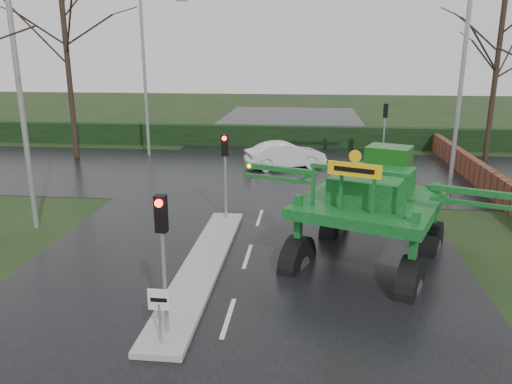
# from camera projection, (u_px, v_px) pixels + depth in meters

# --- Properties ---
(ground) EXTENTS (140.00, 140.00, 0.00)m
(ground) POSITION_uv_depth(u_px,v_px,m) (228.00, 318.00, 12.72)
(ground) COLOR black
(ground) RESTS_ON ground
(road_main) EXTENTS (14.00, 80.00, 0.02)m
(road_main) POSITION_uv_depth(u_px,v_px,m) (264.00, 204.00, 22.29)
(road_main) COLOR black
(road_main) RESTS_ON ground
(road_cross) EXTENTS (80.00, 12.00, 0.02)m
(road_cross) POSITION_uv_depth(u_px,v_px,m) (274.00, 173.00, 28.03)
(road_cross) COLOR black
(road_cross) RESTS_ON ground
(median_island) EXTENTS (1.20, 10.00, 0.16)m
(median_island) POSITION_uv_depth(u_px,v_px,m) (203.00, 265.00, 15.70)
(median_island) COLOR gray
(median_island) RESTS_ON ground
(hedge_row) EXTENTS (44.00, 0.90, 1.50)m
(hedge_row) POSITION_uv_depth(u_px,v_px,m) (282.00, 136.00, 35.48)
(hedge_row) COLOR black
(hedge_row) RESTS_ON ground
(brick_wall) EXTENTS (0.40, 20.00, 1.20)m
(brick_wall) POSITION_uv_depth(u_px,v_px,m) (469.00, 167.00, 26.78)
(brick_wall) COLOR #592D1E
(brick_wall) RESTS_ON ground
(keep_left_sign) EXTENTS (0.50, 0.07, 1.35)m
(keep_left_sign) POSITION_uv_depth(u_px,v_px,m) (159.00, 307.00, 11.13)
(keep_left_sign) COLOR gray
(keep_left_sign) RESTS_ON ground
(traffic_signal_near) EXTENTS (0.26, 0.33, 3.52)m
(traffic_signal_near) POSITION_uv_depth(u_px,v_px,m) (162.00, 235.00, 11.19)
(traffic_signal_near) COLOR gray
(traffic_signal_near) RESTS_ON ground
(traffic_signal_mid) EXTENTS (0.26, 0.33, 3.52)m
(traffic_signal_mid) POSITION_uv_depth(u_px,v_px,m) (225.00, 158.00, 19.32)
(traffic_signal_mid) COLOR gray
(traffic_signal_mid) RESTS_ON ground
(traffic_signal_far) EXTENTS (0.26, 0.33, 3.52)m
(traffic_signal_far) POSITION_uv_depth(u_px,v_px,m) (385.00, 119.00, 30.49)
(traffic_signal_far) COLOR gray
(traffic_signal_far) RESTS_ON ground
(street_light_left_near) EXTENTS (3.85, 0.30, 10.00)m
(street_light_left_near) POSITION_uv_depth(u_px,v_px,m) (25.00, 68.00, 17.68)
(street_light_left_near) COLOR gray
(street_light_left_near) RESTS_ON ground
(street_light_right) EXTENTS (3.85, 0.30, 10.00)m
(street_light_right) POSITION_uv_depth(u_px,v_px,m) (456.00, 65.00, 21.73)
(street_light_right) COLOR gray
(street_light_right) RESTS_ON ground
(street_light_left_far) EXTENTS (3.85, 0.30, 10.00)m
(street_light_left_far) POSITION_uv_depth(u_px,v_px,m) (148.00, 61.00, 31.08)
(street_light_left_far) COLOR gray
(street_light_left_far) RESTS_ON ground
(tree_left_far) EXTENTS (7.70, 7.70, 13.26)m
(tree_left_far) POSITION_uv_depth(u_px,v_px,m) (66.00, 41.00, 29.29)
(tree_left_far) COLOR black
(tree_left_far) RESTS_ON ground
(tree_right_far) EXTENTS (7.00, 7.00, 12.05)m
(tree_right_far) POSITION_uv_depth(u_px,v_px,m) (498.00, 53.00, 29.71)
(tree_right_far) COLOR black
(tree_right_far) RESTS_ON ground
(crop_sprayer) EXTENTS (8.20, 6.57, 4.90)m
(crop_sprayer) POSITION_uv_depth(u_px,v_px,m) (302.00, 194.00, 15.45)
(crop_sprayer) COLOR black
(crop_sprayer) RESTS_ON ground
(white_sedan) EXTENTS (4.86, 3.23, 1.52)m
(white_sedan) POSITION_uv_depth(u_px,v_px,m) (285.00, 168.00, 29.15)
(white_sedan) COLOR silver
(white_sedan) RESTS_ON ground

